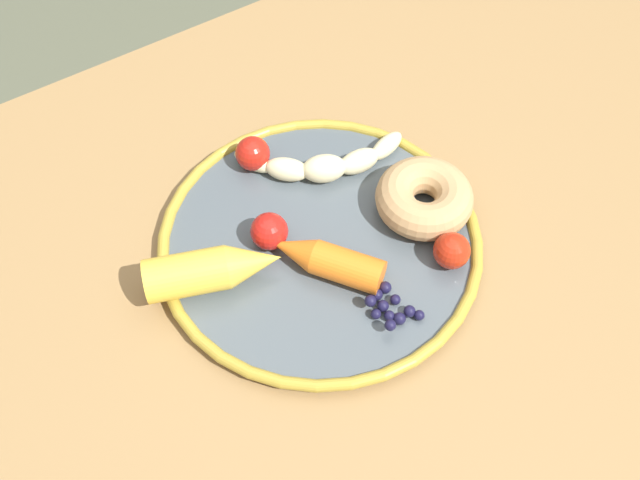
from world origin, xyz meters
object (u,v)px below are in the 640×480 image
blueberry_pile (390,307)px  tomato_near (452,251)px  donut (424,198)px  banana (323,163)px  tomato_far (269,231)px  carrot_orange (325,260)px  tomato_mid (253,154)px  plate (320,242)px  dining_table (355,279)px  carrot_yellow (214,269)px

blueberry_pile → tomato_near: (-0.08, -0.01, 0.01)m
donut → banana: bearing=-59.3°
banana → tomato_far: size_ratio=4.68×
banana → donut: 0.11m
blueberry_pile → donut: bearing=-141.1°
carrot_orange → tomato_mid: tomato_mid is taller
blueberry_pile → tomato_mid: 0.22m
banana → tomato_near: tomato_near is taller
blueberry_pile → tomato_mid: bearing=-85.2°
donut → plate: bearing=-12.6°
banana → donut: bearing=120.7°
plate → blueberry_pile: (-0.01, 0.10, 0.01)m
dining_table → tomato_near: tomato_near is taller
blueberry_pile → carrot_yellow: bearing=-43.6°
donut → tomato_mid: 0.19m
carrot_yellow → tomato_mid: 0.15m
dining_table → plate: (0.04, -0.01, 0.09)m
carrot_orange → blueberry_pile: 0.08m
blueberry_pile → tomato_near: size_ratio=1.45×
tomato_near → plate: bearing=-43.6°
carrot_yellow → donut: size_ratio=1.37×
tomato_near → tomato_far: tomato_far is taller
dining_table → plate: plate is taller
carrot_orange → carrot_yellow: carrot_yellow is taller
carrot_orange → donut: 0.12m
dining_table → donut: bearing=169.8°
donut → blueberry_pile: 0.13m
dining_table → plate: bearing=-16.9°
carrot_yellow → donut: 0.22m
banana → dining_table: bearing=82.2°
blueberry_pile → tomato_near: tomato_near is taller
carrot_yellow → tomato_mid: size_ratio=3.68×
banana → carrot_yellow: 0.17m
dining_table → tomato_mid: tomato_mid is taller
dining_table → tomato_far: 0.14m
carrot_orange → tomato_near: 0.12m
tomato_mid → carrot_yellow: bearing=46.3°
dining_table → tomato_far: size_ratio=34.38×
carrot_orange → carrot_yellow: size_ratio=0.82×
carrot_orange → tomato_far: bearing=-63.1°
plate → carrot_yellow: bearing=-6.7°
carrot_orange → tomato_mid: 0.15m
dining_table → tomato_near: size_ratio=35.52×
banana → tomato_mid: bearing=-38.8°
dining_table → plate: size_ratio=3.97×
donut → blueberry_pile: (0.10, 0.08, -0.01)m
carrot_orange → plate: bearing=-114.1°
tomato_mid → tomato_near: bearing=115.7°
dining_table → banana: bearing=-97.8°
carrot_orange → blueberry_pile: size_ratio=2.13×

